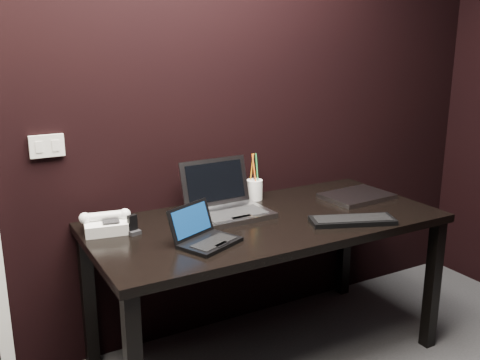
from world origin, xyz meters
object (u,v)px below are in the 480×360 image
desk (266,234)px  ext_keyboard (352,220)px  netbook (205,236)px  mobile_phone (133,227)px  silver_laptop (227,205)px  desk_phone (105,223)px  closed_laptop (357,196)px  pen_cup (254,189)px

desk → ext_keyboard: bearing=-37.5°
netbook → mobile_phone: 0.34m
desk → silver_laptop: size_ratio=4.44×
desk → silver_laptop: bearing=132.9°
desk → netbook: bearing=-160.2°
desk_phone → desk: bearing=-15.1°
netbook → desk_phone: size_ratio=1.35×
closed_laptop → mobile_phone: (-1.24, 0.06, 0.02)m
netbook → mobile_phone: size_ratio=3.56×
pen_cup → mobile_phone: bearing=-165.4°
desk → ext_keyboard: 0.42m
desk → mobile_phone: mobile_phone is taller
desk → desk_phone: bearing=164.9°
closed_laptop → desk_phone: (-1.34, 0.15, 0.03)m
ext_keyboard → netbook: bearing=171.8°
netbook → silver_laptop: size_ratio=0.82×
netbook → desk_phone: 0.48m
silver_laptop → desk_phone: 0.59m
silver_laptop → pen_cup: bearing=31.8°
desk_phone → pen_cup: (0.84, 0.11, 0.02)m
closed_laptop → silver_laptop: bearing=172.4°
desk → netbook: 0.44m
netbook → pen_cup: (0.51, 0.45, 0.03)m
desk → pen_cup: (0.11, 0.30, 0.14)m
closed_laptop → pen_cup: pen_cup is taller
netbook → mobile_phone: (-0.23, 0.26, 0.00)m
silver_laptop → desk_phone: size_ratio=1.65×
ext_keyboard → desk_phone: (-1.05, 0.45, 0.03)m
netbook → closed_laptop: (1.01, 0.19, -0.02)m
closed_laptop → desk: bearing=-175.3°
closed_laptop → mobile_phone: mobile_phone is taller
netbook → ext_keyboard: (0.72, -0.10, -0.02)m
ext_keyboard → closed_laptop: 0.41m
closed_laptop → desk_phone: bearing=173.7°
desk_phone → ext_keyboard: bearing=-22.9°
desk_phone → mobile_phone: 0.13m
silver_laptop → netbook: bearing=-131.7°
silver_laptop → mobile_phone: bearing=-175.5°
netbook → pen_cup: pen_cup is taller
closed_laptop → desk_phone: 1.35m
netbook → silver_laptop: (0.26, 0.29, 0.02)m
ext_keyboard → mobile_phone: bearing=159.4°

